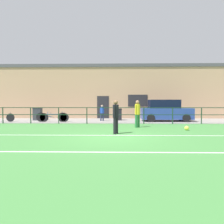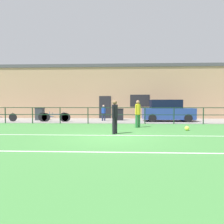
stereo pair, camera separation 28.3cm
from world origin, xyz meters
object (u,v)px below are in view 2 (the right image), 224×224
Objects in this scene: player_goalkeeper at (115,115)px; player_striker at (138,112)px; trash_bin_0 at (40,114)px; soccer_ball_spare at (187,128)px; parked_car_red at (167,111)px; bicycle_parked_1 at (53,117)px; spectator_child at (104,112)px; bicycle_parked_2 at (56,117)px; trash_bin_1 at (120,114)px; bicycle_parked_0 at (2,117)px.

player_goalkeeper is 2.98m from player_striker.
soccer_ball_spare is at bearing -30.86° from trash_bin_0.
parked_car_red is 1.65× the size of bicycle_parked_1.
spectator_child is at bearing 177.96° from parked_car_red.
trash_bin_0 is at bearing 176.75° from parked_car_red.
player_striker is 6.96m from bicycle_parked_2.
parked_car_red is 3.86m from trash_bin_1.
player_goalkeeper reaches higher than spectator_child.
spectator_child is 7.89m from bicycle_parked_0.
player_goalkeeper is 1.64× the size of trash_bin_1.
soccer_ball_spare is at bearing -29.26° from bicycle_parked_2.
spectator_child is 0.56× the size of bicycle_parked_0.
bicycle_parked_2 is at bearing -161.55° from trash_bin_1.
player_striker is 6.77× the size of soccer_ball_spare.
parked_car_red reaches higher than trash_bin_0.
spectator_child is at bearing -108.50° from player_striker.
player_goalkeeper is 7.97m from parked_car_red.
trash_bin_1 is at bearing 17.72° from bicycle_parked_1.
bicycle_parked_2 is at bearing 150.74° from soccer_ball_spare.
player_goalkeeper is at bearing -119.21° from parked_car_red.
bicycle_parked_1 is (4.02, 0.00, 0.03)m from bicycle_parked_0.
bicycle_parked_1 reaches higher than bicycle_parked_2.
player_striker is at bearing -31.85° from trash_bin_0.
bicycle_parked_1 is (-6.23, 3.46, -0.53)m from player_striker.
player_striker is 1.54× the size of trash_bin_0.
player_striker is at bearing -121.49° from parked_car_red.
spectator_child is at bearing 130.57° from soccer_ball_spare.
parked_car_red is (5.04, -0.18, 0.07)m from spectator_child.
soccer_ball_spare is 7.37m from trash_bin_1.
trash_bin_1 is (-3.65, 6.39, 0.39)m from soccer_ball_spare.
soccer_ball_spare is 0.10× the size of bicycle_parked_0.
bicycle_parked_1 is 2.25× the size of trash_bin_0.
spectator_child reaches higher than trash_bin_0.
trash_bin_0 is at bearing -25.30° from spectator_child.
parked_car_red reaches higher than spectator_child.
player_goalkeeper reaches higher than trash_bin_1.
parked_car_red reaches higher than trash_bin_1.
bicycle_parked_0 is at bearing -150.10° from trash_bin_0.
parked_car_red is at bearing 3.58° from bicycle_parked_0.
parked_car_red is at bearing -3.25° from trash_bin_0.
trash_bin_0 is at bearing 149.14° from soccer_ball_spare.
bicycle_parked_0 is 1.03× the size of bicycle_parked_2.
trash_bin_0 is (-6.55, 7.55, -0.35)m from player_goalkeeper.
spectator_child is (-1.15, 7.13, -0.16)m from player_goalkeeper.
spectator_child reaches higher than soccer_ball_spare.
trash_bin_0 is at bearing -178.07° from trash_bin_1.
bicycle_parked_1 reaches higher than bicycle_parked_0.
bicycle_parked_0 is 2.81m from trash_bin_0.
parked_car_red reaches higher than player_striker.
trash_bin_0 reaches higher than soccer_ball_spare.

